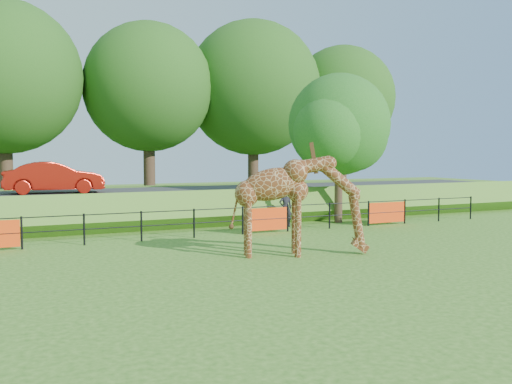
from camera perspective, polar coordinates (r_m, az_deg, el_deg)
ground at (r=14.42m, az=4.41°, el=-8.88°), size 90.00×90.00×0.00m
giraffe at (r=17.71m, az=4.49°, el=-1.36°), size 4.40×2.15×3.12m
perimeter_fence at (r=21.54m, az=-6.21°, el=-3.12°), size 28.07×0.10×1.10m
embankment at (r=28.68m, az=-11.14°, el=-1.20°), size 40.00×9.00×1.30m
road at (r=27.18m, az=-10.38°, el=0.03°), size 40.00×5.00×0.12m
car_red at (r=26.36m, az=-19.53°, el=1.37°), size 4.29×1.80×1.38m
visitor at (r=24.56m, az=2.97°, el=-1.61°), size 0.64×0.46×1.62m
tree_east at (r=26.28m, az=8.45°, el=6.29°), size 5.40×4.71×6.76m
bg_tree_line at (r=35.56m, az=-10.90°, el=10.36°), size 37.30×8.80×11.82m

